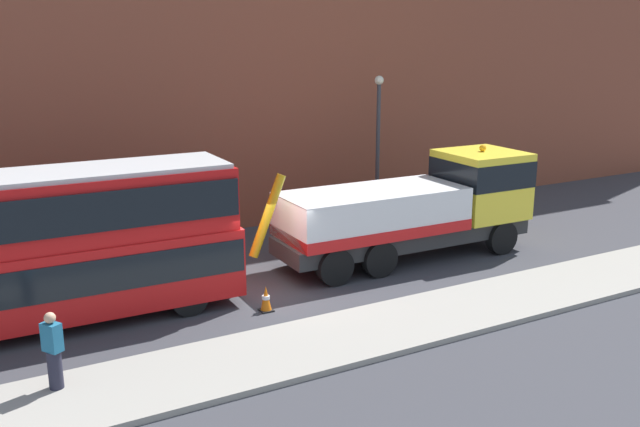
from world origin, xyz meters
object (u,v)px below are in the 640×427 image
double_decker_bus (23,246)px  traffic_cone_near_bus (266,299)px  pedestrian_onlooker (53,351)px  street_lamp (378,136)px  recovery_tow_truck (417,207)px

double_decker_bus → traffic_cone_near_bus: double_decker_bus is taller
pedestrian_onlooker → traffic_cone_near_bus: bearing=-12.3°
double_decker_bus → pedestrian_onlooker: (0.02, -3.91, -1.25)m
pedestrian_onlooker → street_lamp: (13.75, 8.53, 2.49)m
traffic_cone_near_bus → pedestrian_onlooker: bearing=-160.8°
pedestrian_onlooker → traffic_cone_near_bus: 6.17m
recovery_tow_truck → pedestrian_onlooker: bearing=-161.4°
double_decker_bus → recovery_tow_truck: bearing=0.9°
double_decker_bus → traffic_cone_near_bus: size_ratio=15.39×
recovery_tow_truck → double_decker_bus: size_ratio=0.92×
street_lamp → double_decker_bus: bearing=-161.5°
recovery_tow_truck → street_lamp: size_ratio=1.74×
recovery_tow_truck → double_decker_bus: (-12.30, 0.01, 0.47)m
recovery_tow_truck → pedestrian_onlooker: size_ratio=5.94×
street_lamp → recovery_tow_truck: bearing=-107.6°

